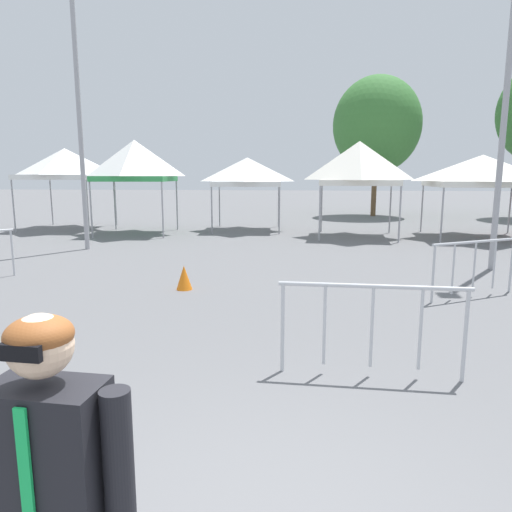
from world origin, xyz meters
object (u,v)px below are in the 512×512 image
at_px(canopy_tent_right_of_center, 247,172).
at_px(crowd_barrier_near_person, 373,312).
at_px(crowd_barrier_mid_lot, 475,258).
at_px(canopy_tent_behind_left, 482,171).
at_px(tree_behind_tents_left, 377,125).
at_px(light_pole_near_lift, 510,48).
at_px(canopy_tent_far_left, 359,163).
at_px(traffic_cone_lot_center, 184,277).
at_px(light_pole_opposite_side, 78,95).
at_px(canopy_tent_far_right, 65,164).
at_px(canopy_tent_behind_right, 135,161).
at_px(person_foreground, 53,507).

bearing_deg(canopy_tent_right_of_center, crowd_barrier_near_person, -77.47).
bearing_deg(crowd_barrier_mid_lot, canopy_tent_behind_left, 70.34).
relative_size(canopy_tent_behind_left, tree_behind_tents_left, 0.48).
bearing_deg(light_pole_near_lift, canopy_tent_behind_left, 73.76).
distance_m(canopy_tent_far_left, traffic_cone_lot_center, 9.98).
bearing_deg(canopy_tent_far_left, crowd_barrier_near_person, -95.39).
relative_size(canopy_tent_behind_left, light_pole_opposite_side, 0.45).
bearing_deg(traffic_cone_lot_center, crowd_barrier_near_person, -50.22).
height_order(canopy_tent_far_right, canopy_tent_behind_right, canopy_tent_behind_right).
bearing_deg(person_foreground, light_pole_opposite_side, 115.40).
distance_m(canopy_tent_far_right, light_pole_near_lift, 16.50).
xyz_separation_m(crowd_barrier_near_person, traffic_cone_lot_center, (-3.14, 3.77, -0.51)).
bearing_deg(light_pole_opposite_side, canopy_tent_right_of_center, 52.37).
relative_size(person_foreground, crowd_barrier_near_person, 0.85).
xyz_separation_m(canopy_tent_right_of_center, light_pole_opposite_side, (-4.32, -5.60, 2.20)).
xyz_separation_m(canopy_tent_far_left, crowd_barrier_mid_lot, (1.22, -8.68, -1.94)).
height_order(canopy_tent_far_right, canopy_tent_far_left, canopy_tent_far_left).
relative_size(canopy_tent_right_of_center, traffic_cone_lot_center, 6.10).
distance_m(light_pole_opposite_side, crowd_barrier_mid_lot, 11.60).
xyz_separation_m(canopy_tent_behind_right, canopy_tent_far_left, (8.47, -0.09, -0.12)).
distance_m(light_pole_opposite_side, crowd_barrier_near_person, 11.97).
distance_m(person_foreground, tree_behind_tents_left, 26.08).
bearing_deg(traffic_cone_lot_center, canopy_tent_far_right, 127.29).
xyz_separation_m(canopy_tent_far_left, crowd_barrier_near_person, (-1.17, -12.44, -1.94)).
bearing_deg(light_pole_opposite_side, canopy_tent_behind_right, 87.63).
height_order(canopy_tent_behind_left, person_foreground, canopy_tent_behind_left).
relative_size(canopy_tent_far_left, crowd_barrier_near_person, 1.66).
height_order(tree_behind_tents_left, traffic_cone_lot_center, tree_behind_tents_left).
relative_size(tree_behind_tents_left, traffic_cone_lot_center, 15.57).
xyz_separation_m(canopy_tent_behind_left, light_pole_near_lift, (-1.74, -5.96, 2.67)).
distance_m(canopy_tent_right_of_center, light_pole_near_lift, 10.61).
relative_size(canopy_tent_far_right, light_pole_opposite_side, 0.42).
xyz_separation_m(canopy_tent_far_right, person_foreground, (9.14, -17.49, -1.70)).
distance_m(canopy_tent_behind_right, canopy_tent_behind_left, 12.82).
height_order(crowd_barrier_mid_lot, crowd_barrier_near_person, same).
relative_size(canopy_tent_far_left, light_pole_opposite_side, 0.43).
distance_m(crowd_barrier_mid_lot, traffic_cone_lot_center, 5.55).
bearing_deg(canopy_tent_far_right, crowd_barrier_mid_lot, -37.41).
distance_m(light_pole_near_lift, light_pole_opposite_side, 11.43).
distance_m(light_pole_near_lift, traffic_cone_lot_center, 8.90).
bearing_deg(crowd_barrier_mid_lot, crowd_barrier_near_person, -122.46).
distance_m(canopy_tent_behind_right, crowd_barrier_near_person, 14.64).
xyz_separation_m(tree_behind_tents_left, crowd_barrier_near_person, (-3.09, -21.71, -4.23)).
height_order(canopy_tent_far_right, canopy_tent_right_of_center, canopy_tent_far_right).
distance_m(canopy_tent_far_right, crowd_barrier_mid_lot, 16.75).
bearing_deg(person_foreground, canopy_tent_right_of_center, 94.69).
xyz_separation_m(canopy_tent_behind_right, canopy_tent_behind_left, (12.82, 0.00, -0.39)).
distance_m(canopy_tent_behind_right, light_pole_opposite_side, 4.37).
distance_m(canopy_tent_far_left, crowd_barrier_near_person, 12.64).
distance_m(canopy_tent_behind_left, tree_behind_tents_left, 9.85).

